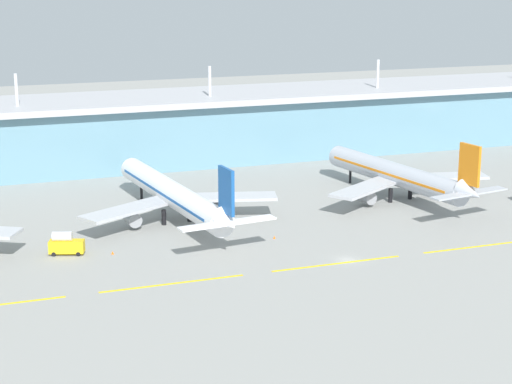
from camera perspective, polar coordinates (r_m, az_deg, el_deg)
The scene contains 10 objects.
ground_plane at distance 179.11m, azimuth 5.98°, elevation -4.44°, with size 600.00×600.00×0.00m, color gray.
terminal_building at distance 269.36m, azimuth -3.35°, elevation 4.33°, with size 288.00×34.00×29.47m.
airliner_near_middle at distance 203.77m, azimuth -5.40°, elevation -0.19°, with size 48.42×67.99×18.90m.
airliner_far_middle at distance 225.21m, azimuth 9.25°, elevation 1.10°, with size 48.03×60.43×18.90m.
taxiway_stripe_mid_west at distance 165.90m, azimuth -5.48°, elevation -5.99°, with size 28.00×0.70×0.04m, color yellow.
taxiway_stripe_centre at distance 176.64m, azimuth 5.30°, elevation -4.69°, with size 28.00×0.70×0.04m, color yellow.
taxiway_stripe_mid_east at distance 192.85m, azimuth 14.53°, elevation -3.45°, with size 28.00×0.70×0.04m, color yellow.
fuel_truck at distance 185.01m, azimuth -12.37°, elevation -3.35°, with size 7.65×4.72×4.95m.
safety_cone_left_wingtip at distance 191.66m, azimuth 1.21°, elevation -2.98°, with size 0.56×0.56×0.70m, color orange.
safety_cone_nose_front at distance 183.85m, azimuth -9.38°, elevation -3.94°, with size 0.56×0.56×0.70m, color orange.
Camera 1 is at (-74.09, -152.41, 57.98)m, focal length 61.05 mm.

